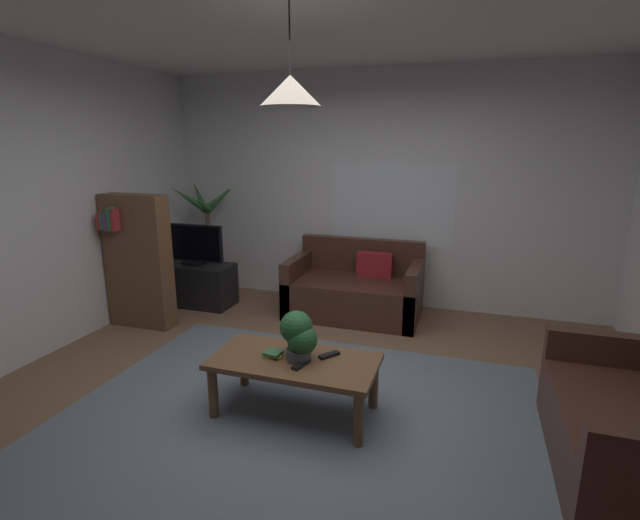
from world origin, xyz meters
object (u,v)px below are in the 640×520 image
Objects in this scene: book_on_table_1 at (273,353)px; tv at (193,244)px; book_on_table_0 at (274,355)px; remote_on_table_1 at (329,355)px; remote_on_table_0 at (301,364)px; bookshelf_corner at (138,260)px; potted_palm_corner at (209,246)px; potted_plant_on_table at (299,335)px; pendant_lamp at (290,91)px; couch_under_window at (355,291)px; coffee_table at (294,367)px; tv_stand at (196,284)px.

tv is (-1.82, 1.81, 0.30)m from book_on_table_1.
book_on_table_0 is 0.39m from remote_on_table_1.
bookshelf_corner is (-2.24, 1.15, 0.28)m from remote_on_table_0.
potted_palm_corner is at bearing 84.92° from bookshelf_corner.
potted_plant_on_table is (-0.05, 0.10, 0.17)m from remote_on_table_0.
bookshelf_corner is at bearing -164.79° from remote_on_table_1.
pendant_lamp is (-0.08, 0.09, 1.78)m from remote_on_table_0.
potted_plant_on_table is at bearing 6.65° from book_on_table_1.
remote_on_table_1 is at bearing 26.51° from pendant_lamp.
tv is (-1.90, -0.28, 0.47)m from couch_under_window.
potted_plant_on_table is at bearing -115.11° from remote_on_table_1.
coffee_table is at bearing 4.38° from book_on_table_0.
tv is at bearing 135.08° from book_on_table_1.
tv is at bearing -80.80° from potted_palm_corner.
potted_plant_on_table is at bearing -42.12° from tv_stand.
pendant_lamp is at bearing 4.38° from book_on_table_0.
remote_on_table_0 is at bearing -18.30° from book_on_table_0.
bookshelf_corner reaches higher than couch_under_window.
bookshelf_corner is (-0.19, -0.74, -0.03)m from tv.
couch_under_window is 2.10m from potted_plant_on_table.
bookshelf_corner reaches higher than book_on_table_0.
remote_on_table_0 is at bearing -27.21° from bookshelf_corner.
bookshelf_corner is (-0.11, -1.21, 0.09)m from potted_palm_corner.
book_on_table_0 is 2.30m from bookshelf_corner.
couch_under_window is at bearing 92.78° from potted_plant_on_table.
remote_on_table_0 is at bearing -46.67° from pendant_lamp.
remote_on_table_1 is at bearing -81.49° from couch_under_window.
book_on_table_1 is 2.98m from potted_palm_corner.
book_on_table_0 is 2.59m from tv.
coffee_table is 0.17m from book_on_table_0.
coffee_table is 2.69m from tv_stand.
potted_plant_on_table reaches higher than book_on_table_0.
tv_stand is at bearing 90.00° from tv.
couch_under_window is 12.38× the size of book_on_table_1.
bookshelf_corner is (-2.01, 1.08, 0.28)m from book_on_table_0.
book_on_table_0 is 0.34× the size of potted_plant_on_table.
potted_palm_corner is at bearing 132.00° from pendant_lamp.
book_on_table_0 reaches higher than coffee_table.
pendant_lamp is at bearing -116.50° from remote_on_table_1.
couch_under_window reaches higher than remote_on_table_1.
book_on_table_1 is 0.25m from remote_on_table_0.
remote_on_table_0 is at bearing -47.95° from potted_palm_corner.
pendant_lamp is (0.15, 0.01, 1.78)m from book_on_table_0.
potted_plant_on_table is 0.25× the size of bookshelf_corner.
pendant_lamp reaches higher than tv.
couch_under_window is 2.08m from coffee_table.
potted_plant_on_table reaches higher than remote_on_table_1.
book_on_table_1 is at bearing -45.25° from tv_stand.
coffee_table is at bearing -42.71° from tv_stand.
couch_under_window is 12.46× the size of book_on_table_0.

